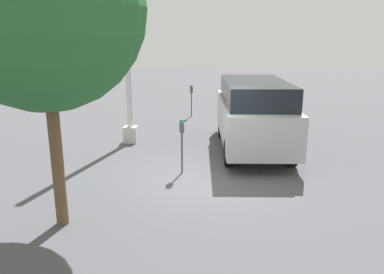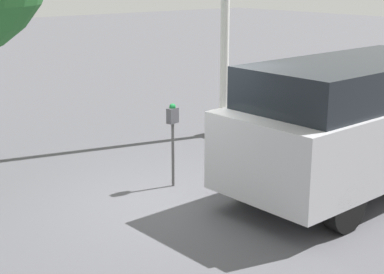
% 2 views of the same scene
% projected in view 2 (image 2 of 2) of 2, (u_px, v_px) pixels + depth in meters
% --- Properties ---
extents(ground_plane, '(80.00, 80.00, 0.00)m').
position_uv_depth(ground_plane, '(178.00, 201.00, 9.48)').
color(ground_plane, '#4C4C51').
extents(parking_meter_near, '(0.22, 0.14, 1.46)m').
position_uv_depth(parking_meter_near, '(173.00, 126.00, 9.89)').
color(parking_meter_near, '#4C4C4C').
rests_on(parking_meter_near, ground).
extents(lamp_post, '(0.44, 0.44, 7.01)m').
position_uv_depth(lamp_post, '(225.00, 14.00, 12.76)').
color(lamp_post, beige).
rests_on(lamp_post, ground).
extents(parked_van, '(5.18, 2.10, 2.22)m').
position_uv_depth(parked_van, '(359.00, 120.00, 9.69)').
color(parked_van, '#B2B2B7').
rests_on(parked_van, ground).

